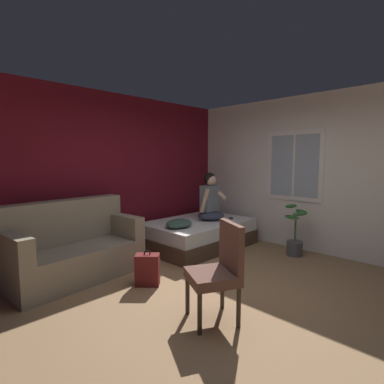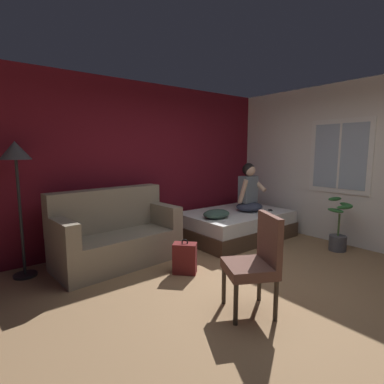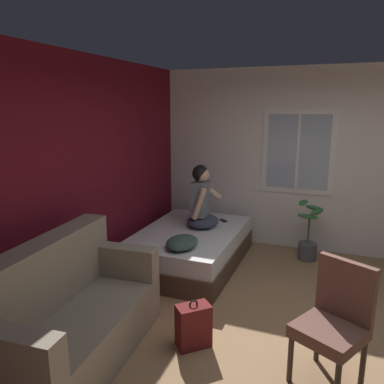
% 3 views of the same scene
% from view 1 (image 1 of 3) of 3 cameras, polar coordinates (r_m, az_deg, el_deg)
% --- Properties ---
extents(ground_plane, '(40.00, 40.00, 0.00)m').
position_cam_1_polar(ground_plane, '(3.67, 6.06, -19.63)').
color(ground_plane, '#93704C').
extents(wall_back_accent, '(9.96, 0.16, 2.70)m').
position_cam_1_polar(wall_back_accent, '(5.27, -15.89, 3.30)').
color(wall_back_accent, maroon).
rests_on(wall_back_accent, ground).
extents(wall_side_with_window, '(0.19, 6.31, 2.70)m').
position_cam_1_polar(wall_side_with_window, '(5.55, 22.92, 3.20)').
color(wall_side_with_window, silver).
rests_on(wall_side_with_window, ground).
extents(bed, '(1.95, 1.31, 0.48)m').
position_cam_1_polar(bed, '(5.56, 1.22, -7.95)').
color(bed, '#4C3828').
rests_on(bed, ground).
extents(couch, '(1.76, 0.94, 1.04)m').
position_cam_1_polar(couch, '(4.42, -21.60, -10.03)').
color(couch, gray).
rests_on(couch, ground).
extents(side_chair, '(0.62, 0.62, 0.98)m').
position_cam_1_polar(side_chair, '(3.06, 5.14, -14.21)').
color(side_chair, '#382D23').
rests_on(side_chair, ground).
extents(person_seated, '(0.53, 0.45, 0.88)m').
position_cam_1_polar(person_seated, '(5.55, 3.51, -1.66)').
color(person_seated, '#383D51').
rests_on(person_seated, bed).
extents(backpack, '(0.35, 0.35, 0.46)m').
position_cam_1_polar(backpack, '(3.99, -8.45, -14.48)').
color(backpack, maroon).
rests_on(backpack, ground).
extents(throw_pillow, '(0.48, 0.36, 0.14)m').
position_cam_1_polar(throw_pillow, '(4.95, -2.53, -6.00)').
color(throw_pillow, '#385147').
rests_on(throw_pillow, bed).
extents(cell_phone, '(0.15, 0.15, 0.01)m').
position_cam_1_polar(cell_phone, '(5.75, 7.47, -4.98)').
color(cell_phone, black).
rests_on(cell_phone, bed).
extents(potted_plant, '(0.39, 0.37, 0.85)m').
position_cam_1_polar(potted_plant, '(5.32, 19.03, -8.23)').
color(potted_plant, '#4C4C51').
rests_on(potted_plant, ground).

